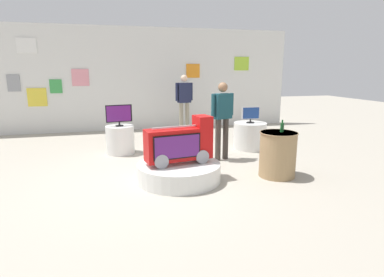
{
  "coord_description": "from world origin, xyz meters",
  "views": [
    {
      "loc": [
        -0.7,
        -5.41,
        1.9
      ],
      "look_at": [
        0.66,
        -0.07,
        0.69
      ],
      "focal_mm": 29.44,
      "sensor_mm": 36.0,
      "label": 1
    }
  ],
  "objects": [
    {
      "name": "tv_on_left_rear",
      "position": [
        2.51,
        1.5,
        0.85
      ],
      "size": [
        0.44,
        0.19,
        0.39
      ],
      "color": "black",
      "rests_on": "display_pedestal_left_rear"
    },
    {
      "name": "ground_plane",
      "position": [
        0.0,
        0.0,
        0.0
      ],
      "size": [
        30.0,
        30.0,
        0.0
      ],
      "primitive_type": "plane",
      "color": "#A8A091"
    },
    {
      "name": "side_table_round",
      "position": [
        2.14,
        -0.5,
        0.42
      ],
      "size": [
        0.67,
        0.67,
        0.81
      ],
      "color": "#9E7F56",
      "rests_on": "ground"
    },
    {
      "name": "shopper_browsing_near_truck",
      "position": [
        1.53,
        0.77,
        0.97
      ],
      "size": [
        0.54,
        0.31,
        1.64
      ],
      "color": "#38332D",
      "rests_on": "ground"
    },
    {
      "name": "bottle_on_side_table",
      "position": [
        2.2,
        -0.49,
        0.9
      ],
      "size": [
        0.07,
        0.07,
        0.22
      ],
      "color": "#195926",
      "rests_on": "side_table_round"
    },
    {
      "name": "display_pedestal_center_rear",
      "position": [
        -0.56,
        1.84,
        0.32
      ],
      "size": [
        0.64,
        0.64,
        0.64
      ],
      "primitive_type": "cylinder",
      "color": "silver",
      "rests_on": "ground"
    },
    {
      "name": "novelty_firetruck_tv",
      "position": [
        0.39,
        -0.29,
        0.64
      ],
      "size": [
        1.19,
        0.55,
        0.8
      ],
      "color": "gray",
      "rests_on": "main_display_pedestal"
    },
    {
      "name": "main_display_pedestal",
      "position": [
        0.36,
        -0.29,
        0.16
      ],
      "size": [
        1.45,
        1.45,
        0.31
      ],
      "primitive_type": "cylinder",
      "color": "silver",
      "rests_on": "ground"
    },
    {
      "name": "back_wall_display",
      "position": [
        -0.01,
        4.81,
        1.6
      ],
      "size": [
        10.36,
        0.13,
        3.19
      ],
      "color": "silver",
      "rests_on": "ground"
    },
    {
      "name": "shopper_browsing_rear",
      "position": [
        1.41,
        3.84,
        1.03
      ],
      "size": [
        0.55,
        0.27,
        1.75
      ],
      "color": "gray",
      "rests_on": "ground"
    },
    {
      "name": "tv_on_center_rear",
      "position": [
        -0.56,
        1.83,
        0.91
      ],
      "size": [
        0.58,
        0.18,
        0.48
      ],
      "color": "black",
      "rests_on": "display_pedestal_center_rear"
    },
    {
      "name": "display_pedestal_left_rear",
      "position": [
        2.51,
        1.5,
        0.32
      ],
      "size": [
        0.79,
        0.79,
        0.64
      ],
      "primitive_type": "cylinder",
      "color": "silver",
      "rests_on": "ground"
    }
  ]
}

